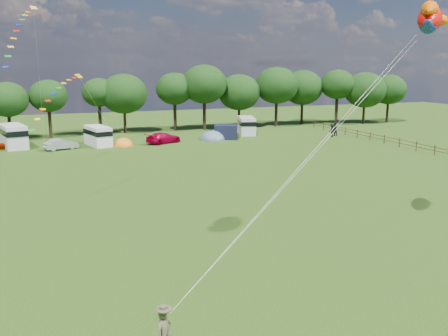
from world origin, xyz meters
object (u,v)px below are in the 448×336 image
object	(u,v)px
campervan_b	(13,135)
walker_a	(335,130)
car_c	(163,138)
car_d	(222,133)
fish_kite	(430,18)
kite_flyer	(164,336)
campervan_d	(246,125)
campervan_c	(98,135)
walker_b	(332,130)
tent_orange	(123,146)
car_b	(61,144)
tent_greyblue	(212,140)

from	to	relation	value
campervan_b	walker_a	distance (m)	44.00
car_c	car_d	size ratio (longest dim) A/B	1.00
car_c	fish_kite	bearing A→B (deg)	162.70
fish_kite	car_d	bearing A→B (deg)	40.15
car_c	car_d	xyz separation A→B (m)	(9.06, 2.11, -0.06)
kite_flyer	fish_kite	xyz separation A→B (m)	(17.07, 7.12, 11.85)
kite_flyer	walker_a	distance (m)	59.47
campervan_b	campervan_d	xyz separation A→B (m)	(32.32, 0.99, -0.18)
car_c	campervan_c	xyz separation A→B (m)	(-8.37, 1.14, 0.62)
car_d	walker_b	bearing A→B (deg)	-99.79
tent_orange	walker_b	xyz separation A→B (m)	(29.55, -2.52, 0.94)
car_c	campervan_c	world-z (taller)	campervan_c
car_b	fish_kite	xyz separation A→B (m)	(18.26, -40.96, 12.18)
campervan_b	kite_flyer	size ratio (longest dim) A/B	3.16
tent_greyblue	fish_kite	size ratio (longest dim) A/B	1.08
campervan_d	tent_orange	distance (m)	19.78
campervan_d	tent_orange	world-z (taller)	campervan_d
campervan_b	campervan_d	distance (m)	32.34
walker_a	car_b	bearing A→B (deg)	-1.93
campervan_c	campervan_b	bearing A→B (deg)	65.61
car_c	car_b	bearing A→B (deg)	67.97
campervan_c	tent_greyblue	xyz separation A→B (m)	(15.36, -0.75, -1.32)
car_d	walker_a	xyz separation A→B (m)	(16.09, -4.19, 0.28)
walker_a	walker_b	xyz separation A→B (m)	(-1.00, -0.82, 0.02)
campervan_c	tent_greyblue	distance (m)	15.44
campervan_d	car_c	bearing A→B (deg)	122.48
kite_flyer	campervan_c	bearing A→B (deg)	51.07
campervan_b	walker_b	xyz separation A→B (m)	(42.68, -6.11, -0.59)
tent_orange	fish_kite	xyz separation A→B (m)	(10.60, -41.13, 12.83)
fish_kite	walker_a	size ratio (longest dim) A/B	1.92
tent_orange	car_d	bearing A→B (deg)	9.75
car_d	car_b	bearing A→B (deg)	105.41
tent_orange	campervan_b	bearing A→B (deg)	164.70
campervan_d	kite_flyer	xyz separation A→B (m)	(-25.66, -52.84, -0.38)
campervan_c	kite_flyer	xyz separation A→B (m)	(-3.50, -49.77, -0.34)
car_c	tent_orange	xyz separation A→B (m)	(-5.40, -0.38, -0.70)
tent_orange	fish_kite	bearing A→B (deg)	-75.54
tent_orange	campervan_c	bearing A→B (deg)	152.83
campervan_b	walker_b	distance (m)	43.12
campervan_c	tent_orange	size ratio (longest dim) A/B	1.88
car_c	walker_a	xyz separation A→B (m)	(25.15, -2.08, 0.22)
tent_greyblue	walker_a	bearing A→B (deg)	-7.75
car_d	tent_greyblue	distance (m)	2.76
tent_greyblue	walker_b	bearing A→B (deg)	-10.85
campervan_c	campervan_d	xyz separation A→B (m)	(22.15, 3.06, 0.03)
tent_greyblue	tent_orange	bearing A→B (deg)	-176.46
car_b	campervan_c	world-z (taller)	campervan_c
car_b	walker_b	world-z (taller)	walker_b
campervan_b	kite_flyer	distance (m)	52.28
car_b	walker_a	size ratio (longest dim) A/B	2.04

